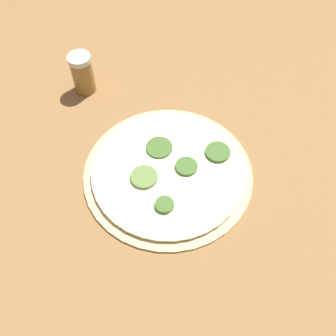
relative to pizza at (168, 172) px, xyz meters
The scene contains 3 objects.
ground_plane 0.01m from the pizza, 35.89° to the left, with size 3.00×3.00×0.00m, color brown.
pizza is the anchor object (origin of this frame).
spice_jar 0.30m from the pizza, 33.02° to the right, with size 0.05×0.05×0.09m.
Camera 1 is at (-0.13, 0.40, 0.64)m, focal length 42.00 mm.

